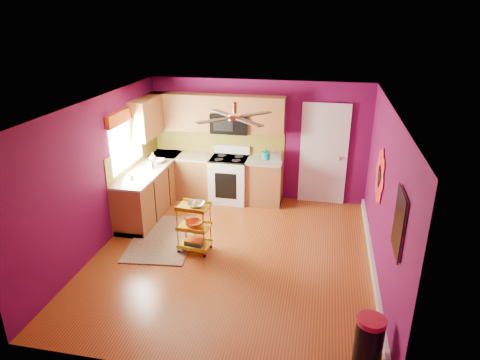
# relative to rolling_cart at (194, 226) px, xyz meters

# --- Properties ---
(ground) EXTENTS (5.00, 5.00, 0.00)m
(ground) POSITION_rel_rolling_cart_xyz_m (0.65, -0.03, -0.48)
(ground) COLOR brown
(ground) RESTS_ON ground
(room_envelope) EXTENTS (4.54, 5.04, 2.52)m
(room_envelope) POSITION_rel_rolling_cart_xyz_m (0.68, -0.03, 1.16)
(room_envelope) COLOR #610B45
(room_envelope) RESTS_ON ground
(lower_cabinets) EXTENTS (2.81, 2.31, 0.94)m
(lower_cabinets) POSITION_rel_rolling_cart_xyz_m (-0.69, 1.78, -0.04)
(lower_cabinets) COLOR brown
(lower_cabinets) RESTS_ON ground
(electric_range) EXTENTS (0.76, 0.66, 1.13)m
(electric_range) POSITION_rel_rolling_cart_xyz_m (0.10, 2.14, 0.01)
(electric_range) COLOR white
(electric_range) RESTS_ON ground
(upper_cabinetry) EXTENTS (2.80, 2.30, 1.26)m
(upper_cabinetry) POSITION_rel_rolling_cart_xyz_m (-0.59, 2.14, 1.32)
(upper_cabinetry) COLOR brown
(upper_cabinetry) RESTS_ON ground
(left_window) EXTENTS (0.08, 1.35, 1.08)m
(left_window) POSITION_rel_rolling_cart_xyz_m (-1.56, 1.02, 1.26)
(left_window) COLOR white
(left_window) RESTS_ON ground
(panel_door) EXTENTS (0.95, 0.11, 2.15)m
(panel_door) POSITION_rel_rolling_cart_xyz_m (2.01, 2.43, 0.55)
(panel_door) COLOR white
(panel_door) RESTS_ON ground
(right_wall_art) EXTENTS (0.04, 2.74, 1.04)m
(right_wall_art) POSITION_rel_rolling_cart_xyz_m (2.88, -0.37, 0.97)
(right_wall_art) COLOR black
(right_wall_art) RESTS_ON ground
(ceiling_fan) EXTENTS (1.01, 1.01, 0.26)m
(ceiling_fan) POSITION_rel_rolling_cart_xyz_m (0.65, 0.17, 1.82)
(ceiling_fan) COLOR #BF8C3F
(ceiling_fan) RESTS_ON ground
(shag_rug) EXTENTS (1.23, 1.81, 0.02)m
(shag_rug) POSITION_rel_rolling_cart_xyz_m (-0.68, 0.27, -0.46)
(shag_rug) COLOR #321B10
(shag_rug) RESTS_ON ground
(rolling_cart) EXTENTS (0.54, 0.42, 0.92)m
(rolling_cart) POSITION_rel_rolling_cart_xyz_m (0.00, 0.00, 0.00)
(rolling_cart) COLOR gold
(rolling_cart) RESTS_ON ground
(trash_can) EXTENTS (0.42, 0.42, 0.61)m
(trash_can) POSITION_rel_rolling_cart_xyz_m (2.64, -1.97, -0.17)
(trash_can) COLOR black
(trash_can) RESTS_ON ground
(teal_kettle) EXTENTS (0.18, 0.18, 0.21)m
(teal_kettle) POSITION_rel_rolling_cart_xyz_m (0.85, 2.22, 0.55)
(teal_kettle) COLOR #127D89
(teal_kettle) RESTS_ON lower_cabinets
(toaster) EXTENTS (0.22, 0.15, 0.18)m
(toaster) POSITION_rel_rolling_cart_xyz_m (1.05, 2.24, 0.55)
(toaster) COLOR beige
(toaster) RESTS_ON lower_cabinets
(soap_bottle_a) EXTENTS (0.09, 0.10, 0.21)m
(soap_bottle_a) POSITION_rel_rolling_cart_xyz_m (-1.24, 1.24, 0.57)
(soap_bottle_a) COLOR #EA3F72
(soap_bottle_a) RESTS_ON lower_cabinets
(soap_bottle_b) EXTENTS (0.14, 0.14, 0.18)m
(soap_bottle_b) POSITION_rel_rolling_cart_xyz_m (-1.36, 1.66, 0.56)
(soap_bottle_b) COLOR white
(soap_bottle_b) RESTS_ON lower_cabinets
(counter_dish) EXTENTS (0.29, 0.29, 0.07)m
(counter_dish) POSITION_rel_rolling_cart_xyz_m (-1.23, 1.57, 0.50)
(counter_dish) COLOR white
(counter_dish) RESTS_ON lower_cabinets
(counter_cup) EXTENTS (0.12, 0.12, 0.09)m
(counter_cup) POSITION_rel_rolling_cart_xyz_m (-1.36, 0.61, 0.51)
(counter_cup) COLOR white
(counter_cup) RESTS_ON lower_cabinets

